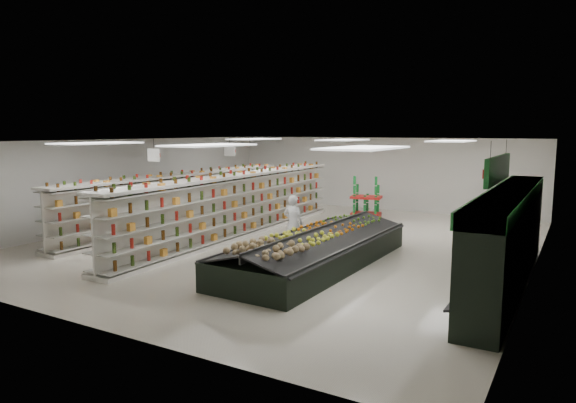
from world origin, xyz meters
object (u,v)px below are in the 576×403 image
Objects in this scene: gondola_center at (238,208)px; shopper_background at (277,198)px; gondola_left at (183,202)px; soda_endcap at (366,199)px; produce_island at (316,248)px; shopper_main at (293,223)px.

gondola_center reaches higher than shopper_background.
gondola_left is 7.30× the size of soda_endcap.
produce_island is (6.83, -2.57, -0.43)m from gondola_left.
gondola_left reaches higher than shopper_background.
gondola_left is at bearing -179.16° from shopper_background.
gondola_center is at bearing 152.28° from produce_island.
soda_endcap is 3.66m from shopper_background.
shopper_background is at bearing 128.98° from produce_island.
shopper_main is at bearing -21.64° from gondola_center.
gondola_center reaches higher than soda_endcap.
soda_endcap is (-1.68, 7.84, 0.29)m from produce_island.
shopper_main is at bearing -87.05° from soda_endcap.
soda_endcap reaches higher than produce_island.
shopper_main reaches higher than soda_endcap.
gondola_center is 7.82× the size of soda_endcap.
soda_endcap is (2.33, 5.73, -0.21)m from gondola_center.
gondola_left is at bearing 168.96° from gondola_center.
soda_endcap is at bearing -27.20° from shopper_background.
gondola_left reaches higher than produce_island.
produce_island is (4.01, -2.11, -0.50)m from gondola_center.
shopper_main is at bearing 139.71° from produce_island.
produce_island is 1.79m from shopper_main.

